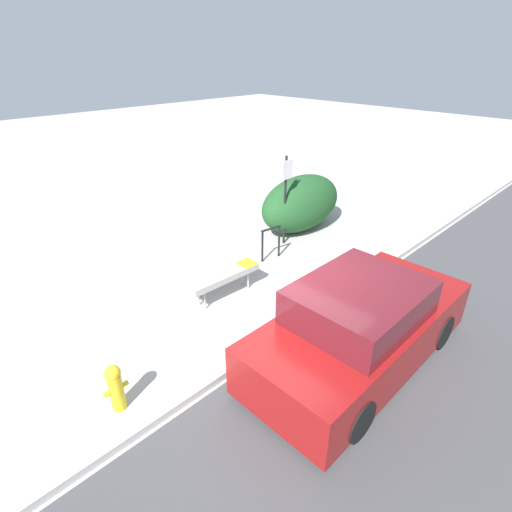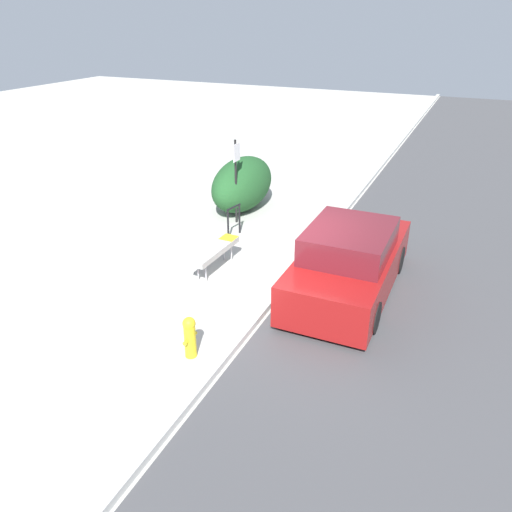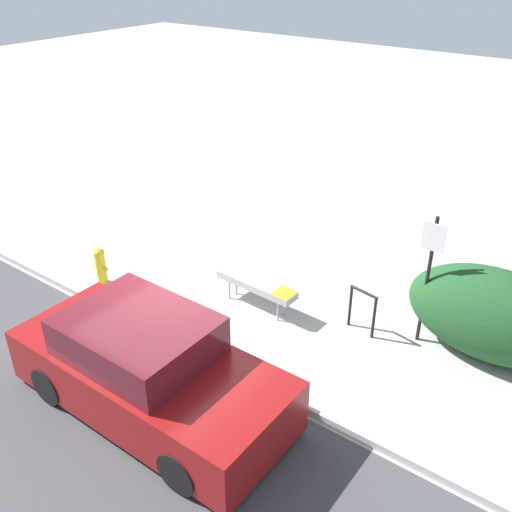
{
  "view_description": "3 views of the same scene",
  "coord_description": "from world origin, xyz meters",
  "px_view_note": "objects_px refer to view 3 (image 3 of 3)",
  "views": [
    {
      "loc": [
        -4.11,
        -3.71,
        4.58
      ],
      "look_at": [
        1.31,
        1.74,
        0.56
      ],
      "focal_mm": 28.0,
      "sensor_mm": 36.0,
      "label": 1
    },
    {
      "loc": [
        -8.45,
        -3.28,
        5.26
      ],
      "look_at": [
        0.32,
        0.67,
        0.56
      ],
      "focal_mm": 35.0,
      "sensor_mm": 36.0,
      "label": 2
    },
    {
      "loc": [
        5.55,
        -5.36,
        5.98
      ],
      "look_at": [
        0.29,
        1.73,
        1.04
      ],
      "focal_mm": 40.0,
      "sensor_mm": 36.0,
      "label": 3
    }
  ],
  "objects_px": {
    "bench": "(257,285)",
    "sign_post": "(429,269)",
    "parked_car_near": "(148,370)",
    "bike_rack": "(362,307)",
    "fire_hydrant": "(100,264)"
  },
  "relations": [
    {
      "from": "bench",
      "to": "sign_post",
      "type": "bearing_deg",
      "value": 18.89
    },
    {
      "from": "parked_car_near",
      "to": "bench",
      "type": "bearing_deg",
      "value": 95.52
    },
    {
      "from": "bike_rack",
      "to": "parked_car_near",
      "type": "xyz_separation_m",
      "value": [
        -1.6,
        -3.44,
        0.17
      ]
    },
    {
      "from": "bench",
      "to": "sign_post",
      "type": "distance_m",
      "value": 3.04
    },
    {
      "from": "bike_rack",
      "to": "fire_hydrant",
      "type": "distance_m",
      "value": 5.11
    },
    {
      "from": "fire_hydrant",
      "to": "parked_car_near",
      "type": "distance_m",
      "value": 3.74
    },
    {
      "from": "bench",
      "to": "parked_car_near",
      "type": "bearing_deg",
      "value": -82.28
    },
    {
      "from": "fire_hydrant",
      "to": "bench",
      "type": "bearing_deg",
      "value": 20.8
    },
    {
      "from": "bike_rack",
      "to": "sign_post",
      "type": "relative_size",
      "value": 0.36
    },
    {
      "from": "bench",
      "to": "fire_hydrant",
      "type": "height_order",
      "value": "fire_hydrant"
    },
    {
      "from": "bench",
      "to": "bike_rack",
      "type": "height_order",
      "value": "bike_rack"
    },
    {
      "from": "bench",
      "to": "bike_rack",
      "type": "xyz_separation_m",
      "value": [
        1.89,
        0.48,
        0.02
      ]
    },
    {
      "from": "bike_rack",
      "to": "sign_post",
      "type": "height_order",
      "value": "sign_post"
    },
    {
      "from": "fire_hydrant",
      "to": "bike_rack",
      "type": "bearing_deg",
      "value": 18.27
    },
    {
      "from": "bench",
      "to": "fire_hydrant",
      "type": "distance_m",
      "value": 3.17
    }
  ]
}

